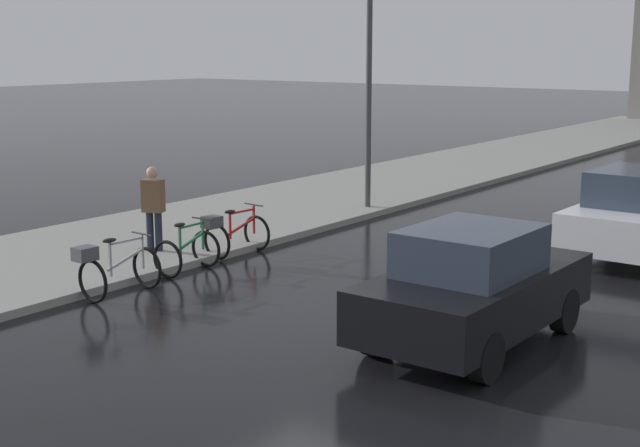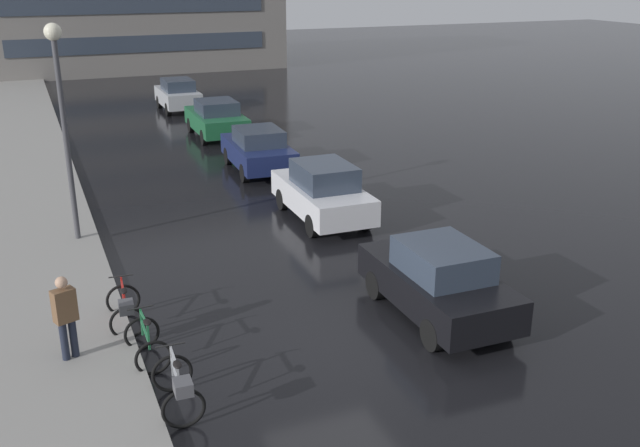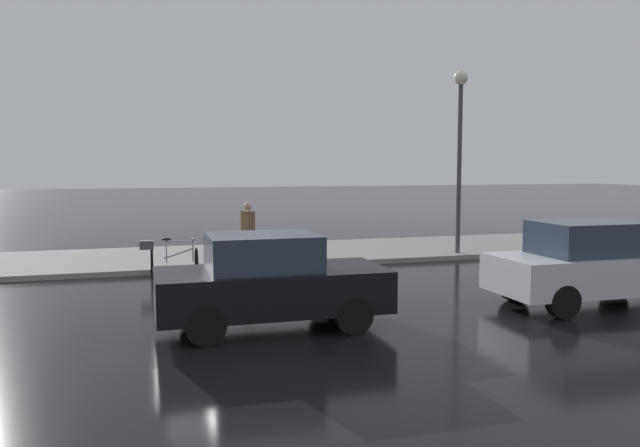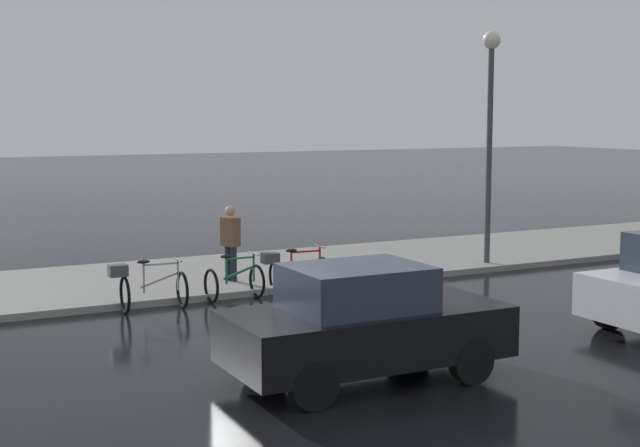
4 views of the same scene
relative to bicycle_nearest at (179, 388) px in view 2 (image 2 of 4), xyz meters
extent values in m
plane|color=black|center=(3.28, 0.96, -0.50)|extent=(140.00, 140.00, 0.00)
cube|color=gray|center=(-2.72, 10.96, -0.43)|extent=(4.80, 60.00, 0.14)
torus|color=black|center=(0.03, 0.71, -0.14)|extent=(0.72, 0.09, 0.72)
torus|color=black|center=(-0.02, -0.40, -0.14)|extent=(0.72, 0.09, 0.72)
cube|color=#ADAFB5|center=(0.00, -0.04, 0.14)|extent=(0.04, 0.04, 0.57)
cube|color=#ADAFB5|center=(0.03, 0.63, 0.15)|extent=(0.04, 0.04, 0.58)
cube|color=#ADAFB5|center=(0.01, 0.30, 0.39)|extent=(0.06, 0.67, 0.04)
cube|color=#ADAFB5|center=(0.01, 0.27, 0.09)|extent=(0.07, 0.76, 0.27)
ellipsoid|color=black|center=(0.00, -0.04, 0.46)|extent=(0.15, 0.27, 0.07)
cylinder|color=black|center=(0.03, 0.63, 0.46)|extent=(0.50, 0.05, 0.03)
cube|color=#4C4C51|center=(-0.02, -0.52, 0.33)|extent=(0.29, 0.35, 0.22)
torus|color=black|center=(-0.21, 2.39, -0.16)|extent=(0.69, 0.09, 0.69)
torus|color=black|center=(-0.17, 1.38, -0.16)|extent=(0.69, 0.09, 0.69)
cube|color=#237042|center=(-0.18, 1.71, 0.11)|extent=(0.04, 0.04, 0.54)
cube|color=#237042|center=(-0.21, 2.32, 0.12)|extent=(0.04, 0.04, 0.56)
cube|color=#237042|center=(-0.19, 2.01, 0.35)|extent=(0.06, 0.61, 0.04)
cube|color=#237042|center=(-0.19, 1.99, 0.06)|extent=(0.06, 0.69, 0.25)
ellipsoid|color=black|center=(-0.18, 1.71, 0.41)|extent=(0.15, 0.27, 0.07)
cylinder|color=black|center=(-0.21, 2.32, 0.42)|extent=(0.50, 0.05, 0.03)
torus|color=black|center=(-0.33, 3.99, -0.15)|extent=(0.71, 0.11, 0.71)
torus|color=black|center=(-0.40, 2.90, -0.15)|extent=(0.71, 0.11, 0.71)
cube|color=red|center=(-0.38, 3.25, 0.11)|extent=(0.04, 0.04, 0.51)
cube|color=red|center=(-0.34, 3.91, 0.14)|extent=(0.04, 0.04, 0.57)
cube|color=red|center=(-0.36, 3.58, 0.35)|extent=(0.08, 0.66, 0.04)
cube|color=red|center=(-0.36, 3.55, 0.06)|extent=(0.08, 0.74, 0.27)
ellipsoid|color=black|center=(-0.38, 3.25, 0.39)|extent=(0.16, 0.27, 0.07)
cylinder|color=black|center=(-0.34, 3.91, 0.44)|extent=(0.50, 0.06, 0.03)
cube|color=#4C4C51|center=(-0.41, 2.78, 0.26)|extent=(0.30, 0.36, 0.22)
cube|color=black|center=(5.76, 1.44, 0.18)|extent=(1.84, 3.98, 0.72)
cube|color=#2D3847|center=(5.76, 1.28, 0.84)|extent=(1.49, 1.88, 0.61)
cylinder|color=black|center=(4.98, 2.68, -0.18)|extent=(0.23, 0.64, 0.64)
cylinder|color=black|center=(6.57, 2.66, -0.18)|extent=(0.23, 0.64, 0.64)
cylinder|color=black|center=(4.95, 0.22, -0.18)|extent=(0.23, 0.64, 0.64)
cylinder|color=black|center=(6.55, 0.20, -0.18)|extent=(0.23, 0.64, 0.64)
cube|color=silver|center=(5.93, 8.02, 0.18)|extent=(1.85, 4.11, 0.73)
cube|color=#2D3847|center=(5.93, 7.86, 0.88)|extent=(1.49, 1.98, 0.67)
cylinder|color=black|center=(5.16, 9.30, -0.18)|extent=(0.23, 0.64, 0.64)
cylinder|color=black|center=(6.74, 9.27, -0.18)|extent=(0.23, 0.64, 0.64)
cylinder|color=black|center=(5.12, 6.77, -0.18)|extent=(0.23, 0.64, 0.64)
cylinder|color=black|center=(6.70, 6.74, -0.18)|extent=(0.23, 0.64, 0.64)
cube|color=navy|center=(5.84, 13.75, 0.17)|extent=(2.04, 4.09, 0.70)
cube|color=#2D3847|center=(5.83, 13.59, 0.80)|extent=(1.60, 1.96, 0.56)
cylinder|color=black|center=(5.08, 15.03, -0.18)|extent=(0.25, 0.65, 0.64)
cylinder|color=black|center=(6.72, 14.95, -0.18)|extent=(0.25, 0.65, 0.64)
cylinder|color=black|center=(4.96, 12.56, -0.18)|extent=(0.25, 0.65, 0.64)
cylinder|color=black|center=(6.60, 12.48, -0.18)|extent=(0.25, 0.65, 0.64)
cube|color=#1E6038|center=(5.89, 19.71, 0.18)|extent=(2.00, 4.22, 0.72)
cube|color=#2D3847|center=(5.89, 19.54, 0.82)|extent=(1.61, 1.93, 0.56)
cylinder|color=black|center=(5.05, 21.02, -0.18)|extent=(0.23, 0.64, 0.64)
cylinder|color=black|center=(6.78, 20.99, -0.18)|extent=(0.23, 0.64, 0.64)
cylinder|color=black|center=(5.01, 18.43, -0.18)|extent=(0.23, 0.64, 0.64)
cylinder|color=black|center=(6.73, 18.39, -0.18)|extent=(0.23, 0.64, 0.64)
cube|color=#B2B5BA|center=(5.62, 26.26, 0.19)|extent=(1.72, 3.72, 0.75)
cube|color=#2D3847|center=(5.62, 26.11, 0.84)|extent=(1.41, 1.98, 0.55)
cylinder|color=black|center=(4.87, 27.42, -0.18)|extent=(0.22, 0.64, 0.64)
cylinder|color=black|center=(6.38, 27.42, -0.18)|extent=(0.22, 0.64, 0.64)
cylinder|color=black|center=(4.87, 25.11, -0.18)|extent=(0.22, 0.64, 0.64)
cylinder|color=black|center=(6.38, 25.11, -0.18)|extent=(0.22, 0.64, 0.64)
cylinder|color=#1E2333|center=(-1.61, 2.32, -0.05)|extent=(0.14, 0.14, 0.90)
cylinder|color=#1E2333|center=(-1.44, 2.38, -0.05)|extent=(0.14, 0.14, 0.90)
cube|color=brown|center=(-1.53, 2.35, 0.71)|extent=(0.46, 0.37, 0.63)
sphere|color=tan|center=(-1.53, 2.35, 1.16)|extent=(0.22, 0.22, 0.22)
cylinder|color=#424247|center=(-0.84, 8.78, 2.15)|extent=(0.14, 0.14, 5.31)
sphere|color=#F2EACC|center=(-0.84, 8.78, 4.98)|extent=(0.43, 0.43, 0.43)
cube|color=#333D4C|center=(6.05, 39.41, 1.61)|extent=(16.97, 0.06, 1.10)
cube|color=#333D4C|center=(6.05, 39.41, 4.12)|extent=(16.97, 0.06, 1.10)
camera|label=1|loc=(11.03, -9.27, 3.55)|focal=50.00mm
camera|label=2|loc=(-1.74, -10.13, 6.47)|focal=40.00mm
camera|label=3|loc=(16.24, -0.87, 2.32)|focal=35.00mm
camera|label=4|loc=(16.26, -4.81, 3.21)|focal=50.00mm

